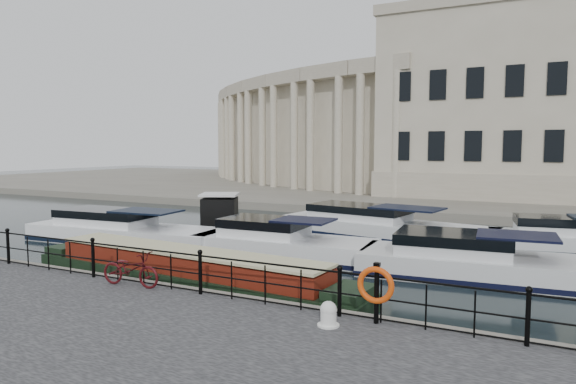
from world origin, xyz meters
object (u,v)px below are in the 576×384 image
(mooring_bollard, at_px, (328,314))
(narrowboat, at_px, (185,274))
(bicycle, at_px, (131,269))
(life_ring_post, at_px, (376,286))
(harbour_hut, at_px, (220,215))

(mooring_bollard, distance_m, narrowboat, 6.82)
(bicycle, bearing_deg, mooring_bollard, -98.48)
(life_ring_post, bearing_deg, harbour_hut, 136.74)
(narrowboat, xyz_separation_m, harbour_hut, (-4.65, 8.79, 0.59))
(mooring_bollard, height_order, life_ring_post, life_ring_post)
(mooring_bollard, relative_size, life_ring_post, 0.40)
(life_ring_post, bearing_deg, mooring_bollard, -147.14)
(mooring_bollard, xyz_separation_m, harbour_hut, (-10.84, 11.62, 0.14))
(bicycle, xyz_separation_m, mooring_bollard, (6.26, -0.46, -0.24))
(bicycle, xyz_separation_m, harbour_hut, (-4.58, 11.16, -0.10))
(bicycle, relative_size, narrowboat, 0.15)
(bicycle, bearing_deg, life_ring_post, -93.32)
(mooring_bollard, xyz_separation_m, narrowboat, (-6.19, 2.84, -0.45))
(life_ring_post, bearing_deg, narrowboat, 162.33)
(narrowboat, distance_m, harbour_hut, 9.96)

